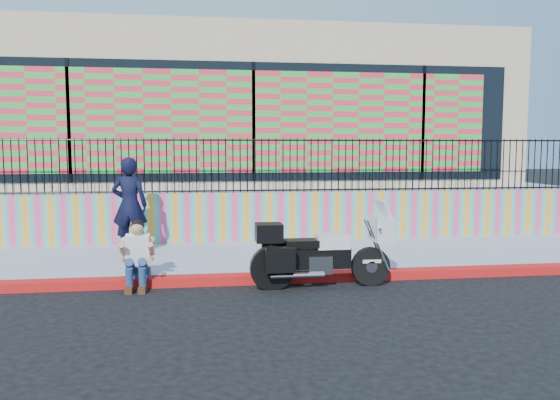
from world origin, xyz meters
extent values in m
plane|color=black|center=(0.00, 0.00, 0.00)|extent=(90.00, 90.00, 0.00)
cube|color=red|center=(0.00, 0.00, 0.07)|extent=(16.00, 0.30, 0.15)
cube|color=#8F95AC|center=(0.00, 1.65, 0.07)|extent=(16.00, 3.00, 0.15)
cube|color=#FF437E|center=(0.00, 3.25, 0.70)|extent=(16.00, 0.20, 1.10)
cube|color=#8F95AC|center=(0.00, 8.35, 0.62)|extent=(16.00, 10.00, 1.25)
cube|color=#CDA888|center=(0.00, 8.15, 3.25)|extent=(14.00, 8.00, 4.00)
cube|color=black|center=(0.00, 4.13, 2.85)|extent=(12.60, 0.04, 2.80)
cube|color=#EF3544|center=(0.00, 4.10, 2.85)|extent=(11.48, 0.02, 2.40)
cylinder|color=black|center=(1.51, -0.40, 0.31)|extent=(0.63, 0.13, 0.63)
cylinder|color=black|center=(-0.12, -0.40, 0.31)|extent=(0.63, 0.13, 0.63)
cube|color=black|center=(0.69, -0.40, 0.48)|extent=(0.91, 0.27, 0.32)
cube|color=silver|center=(0.65, -0.40, 0.38)|extent=(0.38, 0.32, 0.29)
cube|color=silver|center=(0.87, -0.40, 0.74)|extent=(0.52, 0.31, 0.23)
cube|color=black|center=(0.36, -0.40, 0.73)|extent=(0.52, 0.32, 0.11)
cube|color=silver|center=(1.68, -0.40, 0.94)|extent=(0.29, 0.50, 0.40)
cube|color=silver|center=(1.72, -0.40, 1.24)|extent=(0.17, 0.44, 0.32)
cube|color=black|center=(-0.16, -0.40, 0.91)|extent=(0.42, 0.40, 0.29)
cube|color=black|center=(-0.02, -0.69, 0.52)|extent=(0.46, 0.17, 0.38)
cube|color=black|center=(-0.02, -0.12, 0.52)|extent=(0.46, 0.17, 0.38)
cube|color=silver|center=(1.51, -0.40, 0.41)|extent=(0.31, 0.15, 0.06)
imported|color=black|center=(-2.65, 2.22, 1.11)|extent=(0.74, 0.52, 1.91)
cube|color=navy|center=(-2.24, 0.08, 0.24)|extent=(0.36, 0.28, 0.18)
cube|color=white|center=(-2.24, 0.04, 0.59)|extent=(0.38, 0.27, 0.54)
sphere|color=tan|center=(-2.24, 0.00, 0.95)|extent=(0.21, 0.21, 0.21)
cube|color=#472814|center=(-2.34, -0.36, 0.05)|extent=(0.11, 0.26, 0.10)
cube|color=#472814|center=(-2.14, -0.36, 0.05)|extent=(0.11, 0.26, 0.10)
camera|label=1|loc=(-1.14, -8.87, 2.24)|focal=35.00mm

